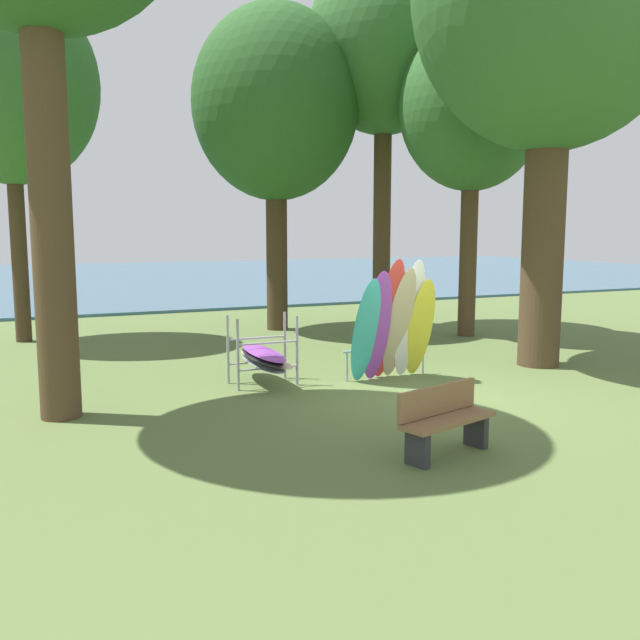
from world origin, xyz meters
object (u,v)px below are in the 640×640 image
leaning_board_pile (394,325)px  tree_deep_back (9,84)px  tree_mid_behind (384,46)px  park_bench (445,419)px  board_storage_rack (263,357)px  tree_far_right_back (276,105)px  tree_far_left_back (472,108)px

leaning_board_pile → tree_deep_back: bearing=128.9°
tree_mid_behind → park_bench: (-4.89, -10.23, -7.34)m
tree_deep_back → board_storage_rack: bearing=-60.8°
tree_far_right_back → tree_mid_behind: bearing=-11.8°
tree_far_left_back → board_storage_rack: tree_far_left_back is taller
tree_far_left_back → tree_far_right_back: (-4.14, 3.12, 0.27)m
tree_far_right_back → board_storage_rack: bearing=-112.9°
tree_mid_behind → leaning_board_pile: tree_mid_behind is taller
park_bench → board_storage_rack: bearing=99.2°
tree_far_left_back → board_storage_rack: 9.20m
leaning_board_pile → board_storage_rack: leaning_board_pile is taller
tree_deep_back → park_bench: 13.66m
leaning_board_pile → park_bench: bearing=-111.8°
tree_mid_behind → tree_far_right_back: (-2.97, 0.62, -1.70)m
tree_deep_back → park_bench: (4.61, -11.50, -5.76)m
tree_far_right_back → leaning_board_pile: size_ratio=3.85×
leaning_board_pile → board_storage_rack: 2.45m
tree_mid_behind → tree_far_right_back: bearing=168.2°
tree_far_right_back → leaning_board_pile: (-0.36, -6.98, -5.06)m
tree_mid_behind → board_storage_rack: 10.82m
board_storage_rack → leaning_board_pile: bearing=-16.8°
leaning_board_pile → board_storage_rack: bearing=163.2°
tree_far_left_back → leaning_board_pile: (-4.51, -3.86, -4.80)m
tree_mid_behind → tree_far_left_back: (1.17, -2.50, -1.96)m
tree_far_right_back → tree_deep_back: tree_far_right_back is taller
tree_mid_behind → tree_deep_back: (-9.50, 1.27, -1.58)m
tree_far_left_back → leaning_board_pile: 7.63m
tree_deep_back → park_bench: size_ratio=5.92×
tree_deep_back → tree_far_right_back: bearing=-5.7°
park_bench → tree_mid_behind: bearing=64.5°
board_storage_rack → park_bench: board_storage_rack is taller
board_storage_rack → tree_far_left_back: bearing=25.0°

